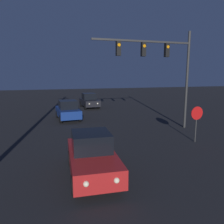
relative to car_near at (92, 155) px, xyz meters
name	(u,v)px	position (x,y,z in m)	size (l,w,h in m)	color
car_near	(92,155)	(0.00, 0.00, 0.00)	(1.92, 4.03, 1.69)	#B21E1E
car_mid	(68,110)	(0.16, 10.96, 0.00)	(1.91, 4.02, 1.69)	navy
car_far	(89,101)	(3.25, 17.20, 0.00)	(1.84, 4.00, 1.69)	black
traffic_signal_mast	(162,62)	(6.10, 5.65, 3.92)	(7.00, 0.30, 6.82)	#2D2D2D
stop_sign	(197,117)	(6.60, 2.44, 0.65)	(0.76, 0.07, 2.09)	#2D2D2D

